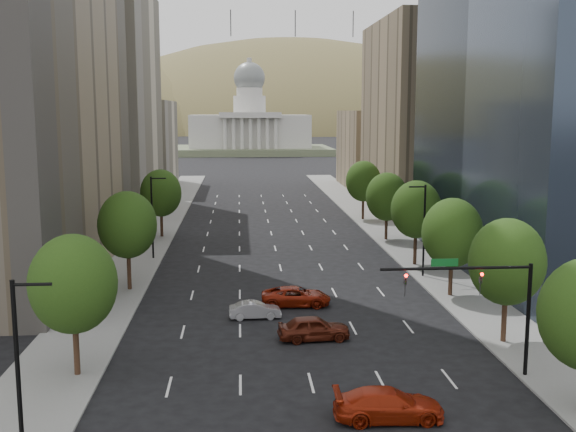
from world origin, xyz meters
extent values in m
cube|color=slate|center=(-15.50, 60.00, 0.07)|extent=(6.00, 200.00, 0.15)
cube|color=slate|center=(15.50, 60.00, 0.07)|extent=(6.00, 200.00, 0.15)
cube|color=beige|center=(-25.00, 103.00, 17.50)|extent=(14.00, 30.00, 35.00)
cube|color=beige|center=(-25.00, 136.00, 9.00)|extent=(14.00, 26.00, 18.00)
cube|color=#8C7759|center=(25.00, 100.00, 15.00)|extent=(14.00, 30.00, 30.00)
cube|color=#8C7759|center=(25.00, 133.00, 8.00)|extent=(14.00, 26.00, 16.00)
cylinder|color=#382316|center=(14.00, 36.00, 2.00)|extent=(0.36, 0.36, 4.00)
ellipsoid|color=#1A390F|center=(14.00, 36.00, 5.76)|extent=(5.20, 5.20, 5.98)
cylinder|color=#382316|center=(14.00, 48.00, 1.95)|extent=(0.36, 0.36, 3.90)
ellipsoid|color=#1A390F|center=(14.00, 48.00, 5.62)|extent=(5.20, 5.20, 5.98)
cylinder|color=#382316|center=(14.00, 60.00, 2.05)|extent=(0.36, 0.36, 4.10)
ellipsoid|color=#1A390F|center=(14.00, 60.00, 5.90)|extent=(5.20, 5.20, 5.98)
cylinder|color=#382316|center=(14.00, 74.00, 1.90)|extent=(0.36, 0.36, 3.80)
ellipsoid|color=#1A390F|center=(14.00, 74.00, 5.47)|extent=(5.20, 5.20, 5.98)
cylinder|color=#382316|center=(14.00, 90.00, 2.00)|extent=(0.36, 0.36, 4.00)
ellipsoid|color=#1A390F|center=(14.00, 90.00, 5.76)|extent=(5.20, 5.20, 5.98)
cylinder|color=#382316|center=(-14.00, 32.00, 2.00)|extent=(0.36, 0.36, 4.00)
ellipsoid|color=#1A390F|center=(-14.00, 32.00, 5.76)|extent=(5.20, 5.20, 5.98)
cylinder|color=#382316|center=(-14.00, 52.00, 2.08)|extent=(0.36, 0.36, 4.15)
ellipsoid|color=#1A390F|center=(-14.00, 52.00, 5.98)|extent=(5.20, 5.20, 5.98)
cylinder|color=#382316|center=(-14.00, 78.00, 1.98)|extent=(0.36, 0.36, 3.95)
ellipsoid|color=#1A390F|center=(-14.00, 78.00, 5.69)|extent=(5.20, 5.20, 5.98)
cylinder|color=black|center=(13.50, 55.00, 4.50)|extent=(0.20, 0.20, 9.00)
cylinder|color=black|center=(12.70, 55.00, 8.80)|extent=(1.60, 0.14, 0.14)
cylinder|color=black|center=(-13.50, 20.00, 4.50)|extent=(0.20, 0.20, 9.00)
cylinder|color=black|center=(-12.70, 20.00, 8.80)|extent=(1.60, 0.14, 0.14)
cylinder|color=black|center=(-13.50, 65.00, 4.50)|extent=(0.20, 0.20, 9.00)
cylinder|color=black|center=(-12.70, 65.00, 8.80)|extent=(1.60, 0.14, 0.14)
cylinder|color=black|center=(13.00, 30.00, 3.50)|extent=(0.24, 0.24, 7.00)
cylinder|color=black|center=(8.50, 30.00, 6.80)|extent=(9.00, 0.18, 0.18)
imported|color=black|center=(10.00, 30.00, 6.25)|extent=(0.18, 0.22, 1.10)
imported|color=black|center=(5.50, 30.00, 6.25)|extent=(0.18, 0.22, 1.10)
sphere|color=#FF0C07|center=(10.00, 29.82, 6.45)|extent=(0.20, 0.20, 0.20)
sphere|color=#FF0C07|center=(5.50, 29.82, 6.45)|extent=(0.20, 0.20, 0.20)
cube|color=#0C591E|center=(7.80, 30.00, 7.15)|extent=(1.60, 0.06, 0.45)
cube|color=#596647|center=(0.00, 250.00, 1.25)|extent=(60.00, 40.00, 2.50)
cube|color=silver|center=(0.00, 250.00, 8.50)|extent=(44.00, 26.00, 12.00)
cube|color=silver|center=(0.00, 236.00, 14.50)|extent=(22.00, 4.00, 2.00)
cylinder|color=silver|center=(0.00, 250.00, 18.00)|extent=(12.00, 12.00, 7.00)
cylinder|color=silver|center=(0.00, 250.00, 23.00)|extent=(9.60, 9.60, 3.00)
sphere|color=slate|center=(0.00, 250.00, 28.10)|extent=(11.60, 11.60, 11.60)
cylinder|color=silver|center=(0.00, 250.00, 33.95)|extent=(1.80, 1.80, 2.50)
ellipsoid|color=olive|center=(-140.00, 560.00, -33.25)|extent=(380.00, 342.00, 190.00)
ellipsoid|color=olive|center=(40.00, 600.00, -42.00)|extent=(440.00, 396.00, 240.00)
ellipsoid|color=olive|center=(210.00, 640.00, -35.00)|extent=(360.00, 324.00, 200.00)
cylinder|color=black|center=(-10.00, 590.00, 90.00)|extent=(0.80, 0.80, 22.00)
cylinder|color=black|center=(45.00, 590.00, 90.00)|extent=(0.80, 0.80, 22.00)
cylinder|color=black|center=(95.00, 590.00, 90.00)|extent=(0.80, 0.80, 22.00)
imported|color=#96200A|center=(3.50, 24.87, 0.83)|extent=(5.78, 2.42, 1.67)
imported|color=#48170C|center=(1.00, 37.61, 0.86)|extent=(5.19, 2.43, 1.72)
imported|color=#A3A2A7|center=(-3.00, 42.92, 0.66)|extent=(4.08, 1.62, 1.32)
imported|color=maroon|center=(0.46, 46.17, 0.79)|extent=(5.79, 2.84, 1.58)
camera|label=1|loc=(-4.09, -8.06, 15.89)|focal=42.49mm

